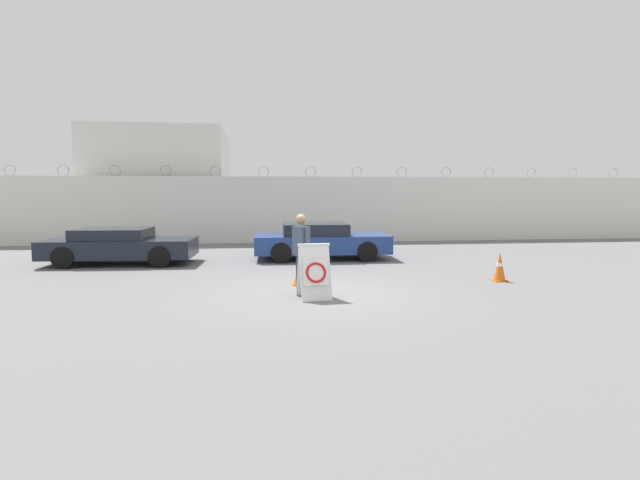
% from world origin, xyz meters
% --- Properties ---
extents(ground_plane, '(90.00, 90.00, 0.00)m').
position_xyz_m(ground_plane, '(0.00, 0.00, 0.00)').
color(ground_plane, slate).
extents(perimeter_wall, '(36.00, 0.30, 3.35)m').
position_xyz_m(perimeter_wall, '(-0.00, 11.15, 1.46)').
color(perimeter_wall, silver).
rests_on(perimeter_wall, ground_plane).
extents(building_block, '(6.27, 7.14, 5.24)m').
position_xyz_m(building_block, '(-6.03, 15.42, 2.62)').
color(building_block, silver).
rests_on(building_block, ground_plane).
extents(barricade_sign, '(0.71, 0.76, 1.18)m').
position_xyz_m(barricade_sign, '(-0.11, -0.55, 0.58)').
color(barricade_sign, white).
rests_on(barricade_sign, ground_plane).
extents(security_guard, '(0.39, 0.69, 1.77)m').
position_xyz_m(security_guard, '(-0.33, 0.09, 0.99)').
color(security_guard, '#232838').
rests_on(security_guard, ground_plane).
extents(traffic_cone_near, '(0.42, 0.42, 0.72)m').
position_xyz_m(traffic_cone_near, '(-0.25, 1.14, 0.36)').
color(traffic_cone_near, orange).
rests_on(traffic_cone_near, ground_plane).
extents(traffic_cone_mid, '(0.35, 0.35, 0.73)m').
position_xyz_m(traffic_cone_mid, '(4.78, 0.94, 0.36)').
color(traffic_cone_mid, orange).
rests_on(traffic_cone_mid, ground_plane).
extents(parked_car_front_coupe, '(4.56, 2.14, 1.12)m').
position_xyz_m(parked_car_front_coupe, '(-5.59, 5.20, 0.58)').
color(parked_car_front_coupe, black).
rests_on(parked_car_front_coupe, ground_plane).
extents(parked_car_rear_sedan, '(4.49, 2.08, 1.20)m').
position_xyz_m(parked_car_rear_sedan, '(0.78, 5.63, 0.61)').
color(parked_car_rear_sedan, black).
rests_on(parked_car_rear_sedan, ground_plane).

